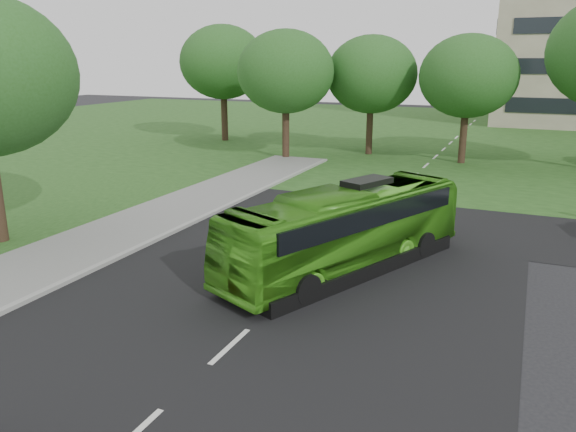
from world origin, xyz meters
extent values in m
plane|color=black|center=(0.00, 0.00, 0.00)|extent=(160.00, 160.00, 0.00)
cube|color=black|center=(0.00, 20.00, 0.01)|extent=(14.00, 120.00, 0.01)
cube|color=black|center=(0.00, 14.00, 0.01)|extent=(80.00, 12.00, 0.01)
cube|color=silver|center=(0.00, 15.00, 0.02)|extent=(0.15, 90.00, 0.01)
cube|color=#224818|center=(0.00, 45.00, 0.01)|extent=(120.00, 60.00, 0.01)
cube|color=black|center=(1.95, 62.00, 12.50)|extent=(0.10, 18.40, 23.00)
cylinder|color=black|center=(-10.22, 24.80, 1.77)|extent=(0.53, 0.53, 3.53)
ellipsoid|color=#25541C|center=(-10.22, 24.80, 6.34)|extent=(7.01, 7.01, 5.96)
cylinder|color=black|center=(-5.07, 29.27, 1.67)|extent=(0.50, 0.50, 3.34)
ellipsoid|color=#25541C|center=(-5.07, 29.27, 6.09)|extent=(6.87, 6.87, 5.84)
cylinder|color=black|center=(2.11, 28.13, 1.69)|extent=(0.51, 0.51, 3.38)
ellipsoid|color=#25541C|center=(2.11, 28.13, 6.07)|extent=(6.73, 6.73, 5.72)
cylinder|color=black|center=(-19.29, 31.54, 1.95)|extent=(0.59, 0.59, 3.89)
ellipsoid|color=#25541C|center=(-19.29, 31.54, 6.94)|extent=(7.63, 7.63, 6.49)
imported|color=#3C8E1A|center=(1.00, 4.61, 1.45)|extent=(6.42, 10.55, 2.91)
camera|label=1|loc=(6.63, -13.43, 7.22)|focal=35.00mm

